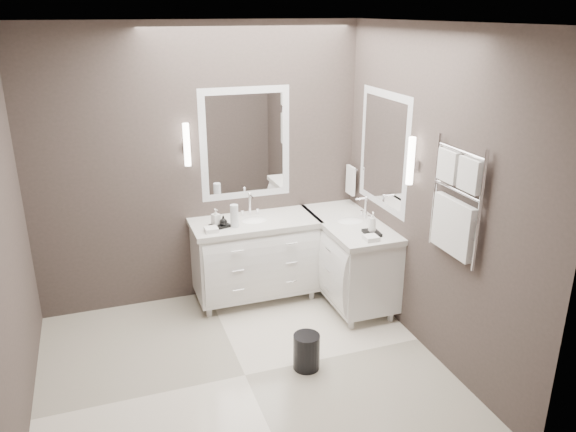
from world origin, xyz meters
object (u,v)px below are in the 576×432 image
object	(u,v)px
vanity_back	(255,254)
towel_ladder	(455,208)
vanity_right	(349,255)
waste_bin	(306,352)

from	to	relation	value
vanity_back	towel_ladder	bearing A→B (deg)	-55.90
vanity_right	towel_ladder	world-z (taller)	towel_ladder
vanity_back	waste_bin	bearing A→B (deg)	-87.52
vanity_right	towel_ladder	bearing A→B (deg)	-80.16
vanity_back	waste_bin	xyz separation A→B (m)	(0.06, -1.29, -0.33)
waste_bin	towel_ladder	bearing A→B (deg)	-17.77
vanity_right	waste_bin	distance (m)	1.31
towel_ladder	vanity_right	bearing A→B (deg)	99.84
vanity_back	vanity_right	bearing A→B (deg)	-20.38
vanity_back	waste_bin	size ratio (longest dim) A/B	4.06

